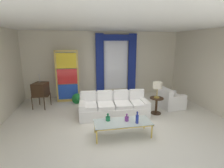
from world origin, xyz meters
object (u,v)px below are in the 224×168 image
armchair_white (170,101)px  table_lamp_brass (158,86)px  bottle_amber_squat (127,118)px  vintage_tv (40,90)px  peacock_figurine (77,99)px  bottle_blue_decanter (137,118)px  bottle_crystal_tall (108,118)px  round_side_table (156,104)px  coffee_table (123,123)px  stained_glass_divider (67,78)px  couch_white_long (114,107)px

armchair_white → table_lamp_brass: size_ratio=1.57×
bottle_amber_squat → vintage_tv: size_ratio=0.16×
armchair_white → peacock_figurine: size_ratio=1.49×
bottle_blue_decanter → armchair_white: size_ratio=0.37×
bottle_crystal_tall → bottle_amber_squat: bottle_amber_squat is taller
round_side_table → table_lamp_brass: bearing=0.0°
coffee_table → bottle_blue_decanter: size_ratio=4.66×
bottle_amber_squat → peacock_figurine: 3.05m
stained_glass_divider → table_lamp_brass: bearing=-31.3°
bottle_blue_decanter → bottle_crystal_tall: bearing=158.5°
round_side_table → table_lamp_brass: table_lamp_brass is taller
coffee_table → armchair_white: size_ratio=1.73×
bottle_amber_squat → peacock_figurine: bearing=116.8°
bottle_crystal_tall → round_side_table: size_ratio=0.36×
couch_white_long → stained_glass_divider: (-1.64, 1.78, 0.75)m
coffee_table → armchair_white: 2.89m
bottle_amber_squat → round_side_table: bottle_amber_squat is taller
bottle_blue_decanter → stained_glass_divider: (-1.98, 3.33, 0.51)m
bottle_crystal_tall → table_lamp_brass: size_ratio=0.37×
couch_white_long → coffee_table: size_ratio=1.54×
couch_white_long → stained_glass_divider: 2.54m
bottle_blue_decanter → peacock_figurine: bottle_blue_decanter is taller
bottle_amber_squat → armchair_white: armchair_white is taller
coffee_table → bottle_crystal_tall: size_ratio=7.25×
bottle_crystal_tall → peacock_figurine: bearing=108.5°
couch_white_long → round_side_table: bearing=-5.5°
bottle_crystal_tall → vintage_tv: size_ratio=0.16×
coffee_table → table_lamp_brass: bearing=38.8°
peacock_figurine → table_lamp_brass: bearing=-28.1°
round_side_table → couch_white_long: bearing=174.5°
stained_glass_divider → peacock_figurine: 1.01m
vintage_tv → round_side_table: 4.41m
coffee_table → peacock_figurine: size_ratio=2.58×
bottle_amber_squat → stained_glass_divider: size_ratio=0.10×
bottle_amber_squat → armchair_white: (2.22, 1.67, -0.20)m
peacock_figurine → couch_white_long: bearing=-46.7°
couch_white_long → vintage_tv: bearing=154.7°
couch_white_long → round_side_table: couch_white_long is taller
vintage_tv → armchair_white: 5.07m
coffee_table → vintage_tv: 3.74m
couch_white_long → peacock_figurine: 1.86m
round_side_table → table_lamp_brass: (0.00, 0.00, 0.67)m
couch_white_long → table_lamp_brass: table_lamp_brass is taller
couch_white_long → peacock_figurine: couch_white_long is taller
bottle_amber_squat → table_lamp_brass: bearing=40.4°
bottle_blue_decanter → round_side_table: 1.85m
couch_white_long → bottle_amber_squat: (0.10, -1.37, 0.18)m
bottle_blue_decanter → bottle_amber_squat: bearing=142.8°
armchair_white → round_side_table: (-0.79, -0.45, 0.07)m
bottle_blue_decanter → vintage_tv: size_ratio=0.25×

